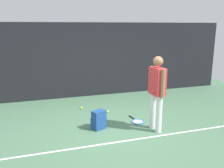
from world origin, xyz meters
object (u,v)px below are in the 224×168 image
(tennis_ball_near_player, at_px, (81,108))
(backpack, at_px, (98,120))
(tennis_racket, at_px, (137,121))
(tennis_ball_by_fence, at_px, (108,112))
(tennis_player, at_px, (157,89))

(tennis_ball_near_player, bearing_deg, backpack, -84.81)
(backpack, bearing_deg, tennis_ball_near_player, -108.16)
(tennis_racket, xyz_separation_m, backpack, (-1.03, -0.10, 0.20))
(tennis_ball_near_player, relative_size, tennis_ball_by_fence, 1.00)
(tennis_ball_near_player, height_order, tennis_ball_by_fence, same)
(tennis_player, relative_size, backpack, 3.86)
(backpack, xyz_separation_m, tennis_ball_near_player, (-0.13, 1.45, -0.18))
(tennis_ball_by_fence, bearing_deg, tennis_racket, -58.08)
(tennis_ball_by_fence, bearing_deg, tennis_ball_near_player, 141.32)
(tennis_ball_near_player, bearing_deg, tennis_racket, -49.27)
(tennis_racket, xyz_separation_m, tennis_ball_by_fence, (-0.52, 0.84, 0.02))
(backpack, bearing_deg, tennis_player, 135.73)
(tennis_player, distance_m, tennis_ball_by_fence, 1.83)
(tennis_player, bearing_deg, tennis_racket, -165.66)
(tennis_player, xyz_separation_m, tennis_ball_by_fence, (-0.72, 1.40, -0.93))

